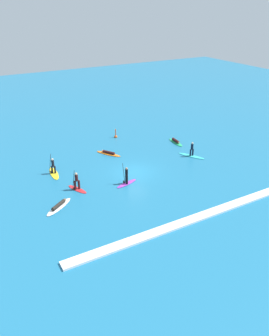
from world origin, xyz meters
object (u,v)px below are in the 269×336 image
object	(u,v)px
surfer_on_green_board	(176,142)
marker_buoy	(116,136)
surfer_on_white_board	(59,206)
surfer_on_teal_board	(192,153)
surfer_on_yellow_board	(54,170)
surfer_on_orange_board	(109,153)
surfer_on_red_board	(77,185)
surfer_on_purple_board	(127,179)

from	to	relation	value
surfer_on_green_board	marker_buoy	size ratio (longest dim) A/B	2.37
surfer_on_white_board	surfer_on_teal_board	world-z (taller)	surfer_on_teal_board
surfer_on_yellow_board	marker_buoy	world-z (taller)	surfer_on_yellow_board
surfer_on_orange_board	surfer_on_white_board	bearing A→B (deg)	101.36
surfer_on_green_board	surfer_on_yellow_board	size ratio (longest dim) A/B	0.96
surfer_on_orange_board	surfer_on_red_board	world-z (taller)	surfer_on_red_board
surfer_on_purple_board	surfer_on_orange_board	bearing A→B (deg)	-117.52
surfer_on_purple_board	surfer_on_white_board	world-z (taller)	surfer_on_purple_board
marker_buoy	surfer_on_white_board	bearing A→B (deg)	-133.25
surfer_on_white_board	surfer_on_yellow_board	world-z (taller)	surfer_on_yellow_board
surfer_on_green_board	surfer_on_white_board	bearing A→B (deg)	-63.14
surfer_on_orange_board	surfer_on_teal_board	xyz separation A→B (m)	(8.14, -5.27, 0.26)
surfer_on_white_board	marker_buoy	xyz separation A→B (m)	(11.81, 12.56, 0.05)
surfer_on_red_board	surfer_on_white_board	distance (m)	3.30
marker_buoy	surfer_on_orange_board	bearing A→B (deg)	-125.54
surfer_on_orange_board	marker_buoy	bearing A→B (deg)	-67.44
surfer_on_orange_board	surfer_on_white_board	world-z (taller)	surfer_on_white_board
surfer_on_green_board	surfer_on_yellow_board	bearing A→B (deg)	-82.72
surfer_on_red_board	marker_buoy	distance (m)	14.00
surfer_on_yellow_board	surfer_on_teal_board	xyz separation A→B (m)	(15.27, -3.58, -0.02)
surfer_on_green_board	surfer_on_purple_board	bearing A→B (deg)	-54.01
surfer_on_white_board	surfer_on_green_board	bearing A→B (deg)	-12.82
surfer_on_yellow_board	surfer_on_orange_board	bearing A→B (deg)	-70.91
surfer_on_orange_board	surfer_on_purple_board	world-z (taller)	surfer_on_purple_board
surfer_on_purple_board	marker_buoy	xyz separation A→B (m)	(4.67, 11.76, -0.33)
surfer_on_purple_board	surfer_on_red_board	bearing A→B (deg)	-31.63
surfer_on_green_board	surfer_on_yellow_board	xyz separation A→B (m)	(-16.11, -0.71, 0.25)
surfer_on_orange_board	marker_buoy	xyz separation A→B (m)	(3.14, 4.40, 0.07)
surfer_on_yellow_board	surfer_on_red_board	bearing A→B (deg)	-161.98
surfer_on_white_board	surfer_on_yellow_board	size ratio (longest dim) A/B	0.97
surfer_on_white_board	surfer_on_purple_board	bearing A→B (deg)	-28.57
surfer_on_red_board	marker_buoy	bearing A→B (deg)	-63.69
surfer_on_red_board	surfer_on_green_board	world-z (taller)	surfer_on_red_board
surfer_on_purple_board	surfer_on_white_board	size ratio (longest dim) A/B	0.85
surfer_on_orange_board	surfer_on_teal_board	bearing A→B (deg)	-154.83
surfer_on_white_board	surfer_on_yellow_board	distance (m)	6.65
surfer_on_red_board	surfer_on_white_board	world-z (taller)	surfer_on_red_board
surfer_on_green_board	surfer_on_teal_board	bearing A→B (deg)	-6.41
surfer_on_purple_board	surfer_on_teal_board	xyz separation A→B (m)	(9.67, 2.09, -0.13)
surfer_on_orange_board	surfer_on_teal_board	world-z (taller)	surfer_on_teal_board
surfer_on_green_board	surfer_on_teal_board	size ratio (longest dim) A/B	0.96
surfer_on_red_board	surfer_on_yellow_board	bearing A→B (deg)	-9.63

